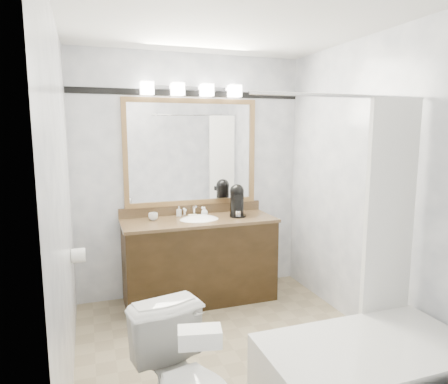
{
  "coord_description": "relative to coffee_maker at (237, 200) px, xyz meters",
  "views": [
    {
      "loc": [
        -1.04,
        -2.75,
        1.74
      ],
      "look_at": [
        0.03,
        0.35,
        1.22
      ],
      "focal_mm": 32.0,
      "sensor_mm": 36.0,
      "label": 1
    }
  ],
  "objects": [
    {
      "name": "vanity",
      "position": [
        -0.42,
        -0.03,
        -0.58
      ],
      "size": [
        1.53,
        0.58,
        0.97
      ],
      "color": "black",
      "rests_on": "ground"
    },
    {
      "name": "soap_bottle_a",
      "position": [
        -0.57,
        0.18,
        -0.12
      ],
      "size": [
        0.06,
        0.06,
        0.1
      ],
      "primitive_type": "imported",
      "rotation": [
        0.0,
        0.0,
        -0.42
      ],
      "color": "white",
      "rests_on": "vanity"
    },
    {
      "name": "soap_bar",
      "position": [
        -0.45,
        0.09,
        -0.16
      ],
      "size": [
        0.09,
        0.05,
        0.03
      ],
      "primitive_type": "cube",
      "rotation": [
        0.0,
        0.0,
        -0.02
      ],
      "color": "beige",
      "rests_on": "vanity"
    },
    {
      "name": "coffee_maker",
      "position": [
        0.0,
        0.0,
        0.0
      ],
      "size": [
        0.17,
        0.22,
        0.33
      ],
      "rotation": [
        0.0,
        0.0,
        -0.18
      ],
      "color": "black",
      "rests_on": "vanity"
    },
    {
      "name": "vanity_light_bar",
      "position": [
        -0.42,
        0.18,
        1.11
      ],
      "size": [
        1.02,
        0.14,
        0.12
      ],
      "color": "silver",
      "rests_on": "room"
    },
    {
      "name": "soap_bottle_b",
      "position": [
        -0.32,
        0.12,
        -0.13
      ],
      "size": [
        0.09,
        0.09,
        0.09
      ],
      "primitive_type": "imported",
      "rotation": [
        0.0,
        0.0,
        0.28
      ],
      "color": "white",
      "rests_on": "vanity"
    },
    {
      "name": "mirror",
      "position": [
        -0.42,
        0.24,
        0.48
      ],
      "size": [
        1.4,
        0.04,
        1.1
      ],
      "color": "#997345",
      "rests_on": "room"
    },
    {
      "name": "tp_roll",
      "position": [
        -1.56,
        -0.38,
        -0.32
      ],
      "size": [
        0.11,
        0.12,
        0.12
      ],
      "primitive_type": "cylinder",
      "rotation": [
        0.0,
        1.57,
        0.0
      ],
      "color": "white",
      "rests_on": "room"
    },
    {
      "name": "tissue_box",
      "position": [
        -1.01,
        -2.17,
        -0.21
      ],
      "size": [
        0.22,
        0.15,
        0.08
      ],
      "primitive_type": "cube",
      "rotation": [
        0.0,
        0.0,
        -0.21
      ],
      "color": "white",
      "rests_on": "toilet"
    },
    {
      "name": "bathtub",
      "position": [
        0.14,
        -1.94,
        -0.74
      ],
      "size": [
        1.3,
        0.75,
        1.96
      ],
      "color": "white",
      "rests_on": "ground"
    },
    {
      "name": "accent_stripe",
      "position": [
        -0.42,
        0.25,
        1.08
      ],
      "size": [
        2.4,
        0.01,
        0.06
      ],
      "primitive_type": "cube",
      "color": "black",
      "rests_on": "room"
    },
    {
      "name": "cup_left",
      "position": [
        -0.86,
        0.08,
        -0.13
      ],
      "size": [
        0.12,
        0.12,
        0.07
      ],
      "primitive_type": "imported",
      "rotation": [
        0.0,
        0.0,
        -0.31
      ],
      "color": "white",
      "rests_on": "vanity"
    },
    {
      "name": "room",
      "position": [
        -0.42,
        -1.05,
        0.23
      ],
      "size": [
        2.42,
        2.62,
        2.52
      ],
      "color": "gray",
      "rests_on": "ground"
    }
  ]
}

